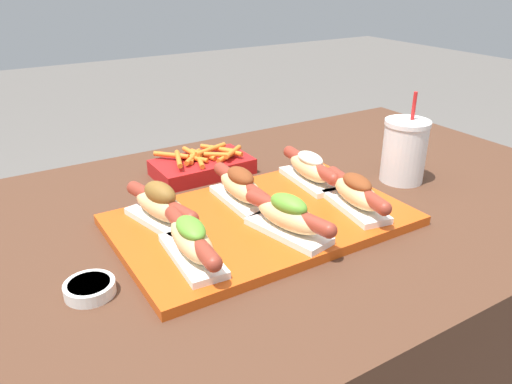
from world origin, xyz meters
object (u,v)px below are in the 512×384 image
at_px(hot_dog_1, 288,216).
at_px(hot_dog_3, 161,205).
at_px(hot_dog_5, 310,168).
at_px(drink_cup, 404,151).
at_px(fries_basket, 202,165).
at_px(hot_dog_2, 356,193).
at_px(serving_tray, 262,220).
at_px(sauce_bowl, 90,288).
at_px(hot_dog_4, 241,187).
at_px(hot_dog_0, 192,240).

bearing_deg(hot_dog_1, hot_dog_3, 138.33).
bearing_deg(hot_dog_3, hot_dog_5, 1.15).
relative_size(drink_cup, fries_basket, 0.91).
height_order(hot_dog_2, hot_dog_3, hot_dog_3).
xyz_separation_m(hot_dog_1, drink_cup, (0.37, 0.09, 0.02)).
bearing_deg(serving_tray, hot_dog_1, -88.46).
distance_m(hot_dog_3, sauce_bowl, 0.21).
xyz_separation_m(hot_dog_4, drink_cup, (0.38, -0.06, 0.02)).
bearing_deg(hot_dog_5, serving_tray, -155.53).
distance_m(serving_tray, hot_dog_5, 0.19).
bearing_deg(hot_dog_1, serving_tray, 91.54).
distance_m(hot_dog_0, fries_basket, 0.39).
xyz_separation_m(hot_dog_0, sauce_bowl, (-0.16, 0.02, -0.04)).
height_order(serving_tray, hot_dog_4, hot_dog_4).
bearing_deg(hot_dog_3, sauce_bowl, -143.65).
bearing_deg(drink_cup, fries_basket, 143.74).
bearing_deg(hot_dog_0, serving_tray, 21.58).
height_order(hot_dog_1, sauce_bowl, hot_dog_1).
height_order(hot_dog_0, hot_dog_2, same).
distance_m(hot_dog_5, drink_cup, 0.22).
distance_m(serving_tray, hot_dog_1, 0.09).
bearing_deg(hot_dog_4, hot_dog_2, -38.87).
relative_size(sauce_bowl, fries_basket, 0.34).
xyz_separation_m(serving_tray, fries_basket, (0.01, 0.28, 0.01)).
relative_size(serving_tray, sauce_bowl, 7.10).
relative_size(serving_tray, fries_basket, 2.43).
relative_size(hot_dog_5, sauce_bowl, 2.69).
bearing_deg(hot_dog_1, sauce_bowl, 174.65).
xyz_separation_m(hot_dog_2, fries_basket, (-0.15, 0.35, -0.03)).
xyz_separation_m(hot_dog_3, sauce_bowl, (-0.16, -0.12, -0.04)).
distance_m(hot_dog_3, hot_dog_4, 0.16).
xyz_separation_m(hot_dog_0, hot_dog_2, (0.34, -0.00, -0.00)).
height_order(hot_dog_0, drink_cup, drink_cup).
bearing_deg(sauce_bowl, hot_dog_5, 14.26).
bearing_deg(serving_tray, hot_dog_3, 157.44).
relative_size(hot_dog_1, fries_basket, 0.90).
height_order(hot_dog_5, fries_basket, hot_dog_5).
xyz_separation_m(sauce_bowl, fries_basket, (0.34, 0.33, 0.01)).
relative_size(hot_dog_3, sauce_bowl, 2.64).
bearing_deg(drink_cup, hot_dog_3, 174.00).
bearing_deg(hot_dog_4, hot_dog_1, -87.06).
height_order(hot_dog_2, drink_cup, drink_cup).
relative_size(hot_dog_0, hot_dog_2, 1.01).
bearing_deg(fries_basket, hot_dog_1, -91.94).
height_order(serving_tray, hot_dog_3, hot_dog_3).
distance_m(hot_dog_1, fries_basket, 0.36).
bearing_deg(drink_cup, hot_dog_0, -171.67).
xyz_separation_m(hot_dog_3, hot_dog_5, (0.33, 0.01, -0.00)).
xyz_separation_m(hot_dog_5, drink_cup, (0.21, -0.06, 0.02)).
height_order(hot_dog_0, sauce_bowl, hot_dog_0).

